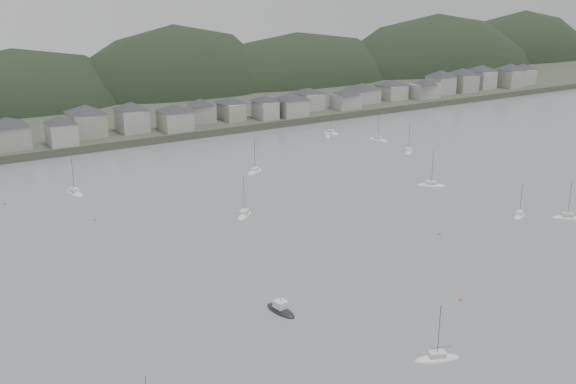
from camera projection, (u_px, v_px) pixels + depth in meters
ground at (495, 323)px, 131.95m from camera, size 900.00×900.00×0.00m
far_shore_land at (72, 94)px, 370.42m from camera, size 900.00×250.00×3.00m
forested_ridge at (97, 125)px, 355.99m from camera, size 851.55×103.94×102.57m
waterfront_town at (256, 104)px, 303.20m from camera, size 451.48×28.46×12.92m
sailboat_lead at (431, 186)px, 216.43m from camera, size 8.62×8.09×12.26m
moored_fleet at (231, 240)px, 172.72m from camera, size 213.56×177.24×13.44m
motor_launch_far at (281, 310)px, 136.43m from camera, size 3.89×8.34×3.92m
mooring_buoys at (339, 233)px, 176.85m from camera, size 169.67×132.68×0.70m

